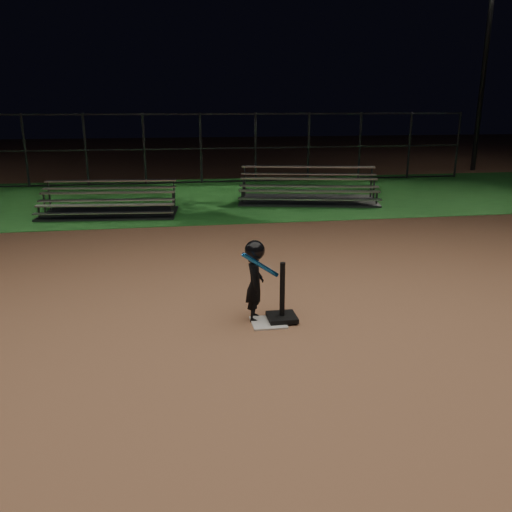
{
  "coord_description": "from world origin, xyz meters",
  "views": [
    {
      "loc": [
        -1.24,
        -6.4,
        2.83
      ],
      "look_at": [
        0.0,
        1.0,
        0.65
      ],
      "focal_mm": 37.07,
      "sensor_mm": 36.0,
      "label": 1
    }
  ],
  "objects": [
    {
      "name": "ground",
      "position": [
        0.0,
        0.0,
        0.0
      ],
      "size": [
        80.0,
        80.0,
        0.0
      ],
      "primitive_type": "plane",
      "color": "#976344",
      "rests_on": "ground"
    },
    {
      "name": "grass_strip",
      "position": [
        0.0,
        10.0,
        0.01
      ],
      "size": [
        60.0,
        8.0,
        0.01
      ],
      "primitive_type": "cube",
      "color": "#1D5B1F",
      "rests_on": "ground"
    },
    {
      "name": "home_plate",
      "position": [
        0.0,
        0.0,
        0.01
      ],
      "size": [
        0.45,
        0.45,
        0.02
      ],
      "primitive_type": "cube",
      "color": "beige",
      "rests_on": "ground"
    },
    {
      "name": "batting_tee",
      "position": [
        0.19,
        0.05,
        0.17
      ],
      "size": [
        0.38,
        0.38,
        0.8
      ],
      "color": "black",
      "rests_on": "home_plate"
    },
    {
      "name": "child_batter",
      "position": [
        -0.16,
        0.16,
        0.59
      ],
      "size": [
        0.54,
        0.49,
        1.11
      ],
      "rotation": [
        0.0,
        0.0,
        1.32
      ],
      "color": "black",
      "rests_on": "ground"
    },
    {
      "name": "bleacher_left",
      "position": [
        -2.78,
        7.67,
        0.17
      ],
      "size": [
        3.6,
        2.01,
        0.85
      ],
      "rotation": [
        0.0,
        0.0,
        -0.1
      ],
      "color": "#B4B4B9",
      "rests_on": "ground"
    },
    {
      "name": "bleacher_right",
      "position": [
        2.86,
        8.68,
        0.2
      ],
      "size": [
        4.35,
        2.79,
        0.99
      ],
      "rotation": [
        0.0,
        0.0,
        -0.22
      ],
      "color": "#B5B6BB",
      "rests_on": "ground"
    },
    {
      "name": "backstop_fence",
      "position": [
        0.0,
        13.0,
        1.25
      ],
      "size": [
        20.08,
        0.08,
        2.5
      ],
      "color": "#38383D",
      "rests_on": "ground"
    },
    {
      "name": "light_pole_right",
      "position": [
        12.0,
        14.94,
        4.95
      ],
      "size": [
        0.9,
        0.53,
        8.3
      ],
      "color": "#2D2D30",
      "rests_on": "ground"
    }
  ]
}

